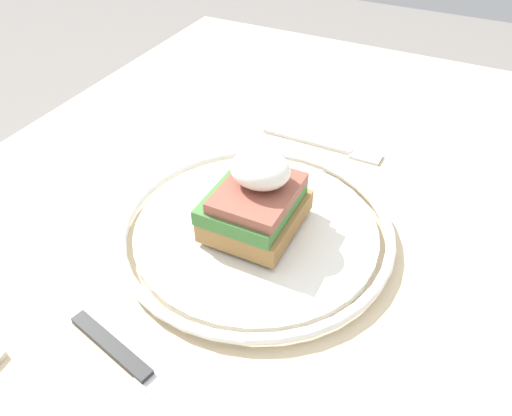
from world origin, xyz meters
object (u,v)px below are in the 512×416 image
object	(u,v)px
sandwich	(256,200)
fork	(327,146)
knife	(138,370)
plate	(256,229)

from	to	relation	value
sandwich	fork	distance (m)	0.19
fork	knife	size ratio (longest dim) A/B	0.86
sandwich	fork	world-z (taller)	sandwich
sandwich	knife	xyz separation A→B (m)	(0.18, -0.01, -0.04)
plate	fork	size ratio (longest dim) A/B	1.75
knife	sandwich	bearing A→B (deg)	175.40
plate	fork	xyz separation A→B (m)	(-0.18, 0.01, -0.01)
knife	fork	bearing A→B (deg)	176.38
plate	sandwich	bearing A→B (deg)	30.56
sandwich	fork	xyz separation A→B (m)	(-0.18, 0.01, -0.04)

